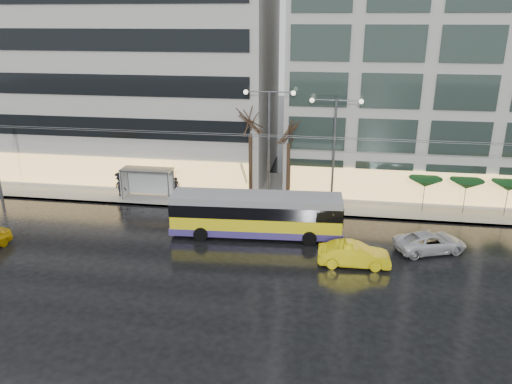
# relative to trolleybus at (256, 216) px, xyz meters

# --- Properties ---
(ground) EXTENTS (140.00, 140.00, 0.00)m
(ground) POSITION_rel_trolleybus_xyz_m (-1.96, -4.72, -1.46)
(ground) COLOR black
(ground) RESTS_ON ground
(sidewalk) EXTENTS (80.00, 10.00, 0.15)m
(sidewalk) POSITION_rel_trolleybus_xyz_m (0.04, 9.28, -1.39)
(sidewalk) COLOR gray
(sidewalk) RESTS_ON ground
(kerb) EXTENTS (80.00, 0.10, 0.15)m
(kerb) POSITION_rel_trolleybus_xyz_m (0.04, 4.33, -1.39)
(kerb) COLOR slate
(kerb) RESTS_ON ground
(building_left) EXTENTS (34.00, 14.00, 22.00)m
(building_left) POSITION_rel_trolleybus_xyz_m (-17.96, 14.28, 9.69)
(building_left) COLOR #B2B0AA
(building_left) RESTS_ON sidewalk
(building_right) EXTENTS (32.00, 14.00, 25.00)m
(building_right) POSITION_rel_trolleybus_xyz_m (17.04, 14.28, 11.19)
(building_right) COLOR #B2B0AA
(building_right) RESTS_ON sidewalk
(trolleybus) EXTENTS (11.78, 4.75, 5.41)m
(trolleybus) POSITION_rel_trolleybus_xyz_m (0.00, 0.00, 0.00)
(trolleybus) COLOR yellow
(trolleybus) RESTS_ON ground
(catenary) EXTENTS (42.24, 5.12, 7.00)m
(catenary) POSITION_rel_trolleybus_xyz_m (-0.96, 3.22, 2.79)
(catenary) COLOR #595B60
(catenary) RESTS_ON ground
(bus_shelter) EXTENTS (4.20, 1.60, 2.51)m
(bus_shelter) POSITION_rel_trolleybus_xyz_m (-10.34, 5.97, 0.50)
(bus_shelter) COLOR #595B60
(bus_shelter) RESTS_ON sidewalk
(street_lamp_near) EXTENTS (3.96, 0.36, 9.03)m
(street_lamp_near) POSITION_rel_trolleybus_xyz_m (0.04, 6.08, 4.53)
(street_lamp_near) COLOR #595B60
(street_lamp_near) RESTS_ON sidewalk
(street_lamp_far) EXTENTS (3.96, 0.36, 8.53)m
(street_lamp_far) POSITION_rel_trolleybus_xyz_m (5.04, 6.08, 4.25)
(street_lamp_far) COLOR #595B60
(street_lamp_far) RESTS_ON sidewalk
(tree_a) EXTENTS (3.20, 3.20, 8.40)m
(tree_a) POSITION_rel_trolleybus_xyz_m (-1.46, 6.28, 5.62)
(tree_a) COLOR black
(tree_a) RESTS_ON sidewalk
(tree_b) EXTENTS (3.20, 3.20, 7.70)m
(tree_b) POSITION_rel_trolleybus_xyz_m (1.54, 6.48, 4.94)
(tree_b) COLOR black
(tree_b) RESTS_ON sidewalk
(parasol_a) EXTENTS (2.50, 2.50, 2.65)m
(parasol_a) POSITION_rel_trolleybus_xyz_m (12.04, 6.28, 0.98)
(parasol_a) COLOR #595B60
(parasol_a) RESTS_ON sidewalk
(parasol_b) EXTENTS (2.50, 2.50, 2.65)m
(parasol_b) POSITION_rel_trolleybus_xyz_m (15.04, 6.28, 0.98)
(parasol_b) COLOR #595B60
(parasol_b) RESTS_ON sidewalk
(parasol_c) EXTENTS (2.50, 2.50, 2.65)m
(parasol_c) POSITION_rel_trolleybus_xyz_m (18.04, 6.28, 0.98)
(parasol_c) COLOR #595B60
(parasol_c) RESTS_ON sidewalk
(taxi_b) EXTENTS (4.39, 1.63, 1.43)m
(taxi_b) POSITION_rel_trolleybus_xyz_m (6.55, -3.43, -0.75)
(taxi_b) COLOR yellow
(taxi_b) RESTS_ON ground
(sedan_silver) EXTENTS (5.06, 3.64, 1.28)m
(sedan_silver) POSITION_rel_trolleybus_xyz_m (11.48, -0.66, -0.82)
(sedan_silver) COLOR silver
(sedan_silver) RESTS_ON ground
(pedestrian_a) EXTENTS (0.97, 0.99, 2.19)m
(pedestrian_a) POSITION_rel_trolleybus_xyz_m (-7.82, 6.61, 0.14)
(pedestrian_a) COLOR black
(pedestrian_a) RESTS_ON sidewalk
(pedestrian_b) EXTENTS (0.94, 0.85, 1.57)m
(pedestrian_b) POSITION_rel_trolleybus_xyz_m (-8.49, 6.73, -0.53)
(pedestrian_b) COLOR black
(pedestrian_b) RESTS_ON sidewalk
(pedestrian_c) EXTENTS (1.37, 1.13, 2.11)m
(pedestrian_c) POSITION_rel_trolleybus_xyz_m (-12.36, 5.79, -0.19)
(pedestrian_c) COLOR black
(pedestrian_c) RESTS_ON sidewalk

